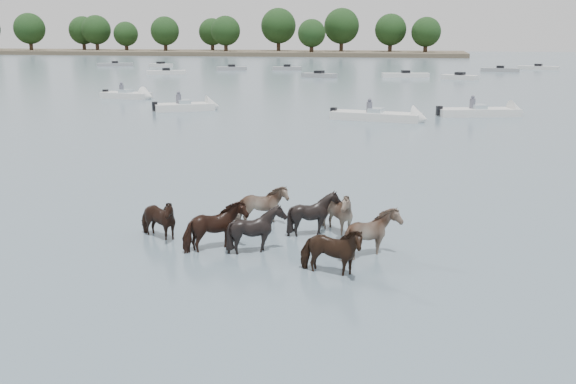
# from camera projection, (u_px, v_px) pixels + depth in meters

# --- Properties ---
(ground) EXTENTS (400.00, 400.00, 0.00)m
(ground) POSITION_uv_depth(u_px,v_px,m) (353.00, 248.00, 15.19)
(ground) COLOR slate
(ground) RESTS_ON ground
(shoreline) EXTENTS (160.00, 30.00, 1.00)m
(shoreline) POSITION_uv_depth(u_px,v_px,m) (167.00, 52.00, 171.92)
(shoreline) COLOR #4C4233
(shoreline) RESTS_ON ground
(pony_herd) EXTENTS (6.98, 4.43, 1.32)m
(pony_herd) POSITION_uv_depth(u_px,v_px,m) (281.00, 225.00, 15.31)
(pony_herd) COLOR black
(pony_herd) RESTS_ON ground
(motorboat_a) EXTENTS (4.67, 3.60, 1.92)m
(motorboat_a) POSITION_uv_depth(u_px,v_px,m) (194.00, 107.00, 43.23)
(motorboat_a) COLOR silver
(motorboat_a) RESTS_ON ground
(motorboat_b) EXTENTS (6.12, 2.53, 1.92)m
(motorboat_b) POSITION_uv_depth(u_px,v_px,m) (388.00, 117.00, 37.81)
(motorboat_b) COLOR silver
(motorboat_b) RESTS_ON ground
(motorboat_c) EXTENTS (5.82, 3.15, 1.92)m
(motorboat_c) POSITION_uv_depth(u_px,v_px,m) (490.00, 112.00, 40.14)
(motorboat_c) COLOR silver
(motorboat_c) RESTS_ON ground
(motorboat_f) EXTENTS (4.85, 2.26, 1.92)m
(motorboat_f) POSITION_uv_depth(u_px,v_px,m) (134.00, 96.00, 51.13)
(motorboat_f) COLOR silver
(motorboat_f) RESTS_ON ground
(distant_flotilla) EXTENTS (104.75, 30.03, 0.93)m
(distant_flotilla) POSITION_uv_depth(u_px,v_px,m) (423.00, 71.00, 85.89)
(distant_flotilla) COLOR gray
(distant_flotilla) RESTS_ON ground
(treeline) EXTENTS (148.49, 21.03, 12.17)m
(treeline) POSITION_uv_depth(u_px,v_px,m) (171.00, 30.00, 170.31)
(treeline) COLOR #382619
(treeline) RESTS_ON ground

